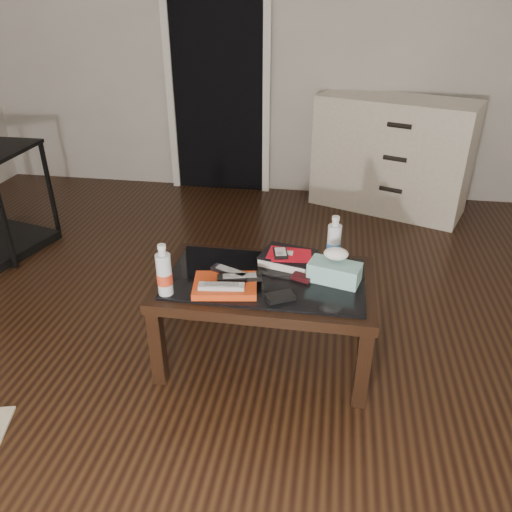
{
  "coord_description": "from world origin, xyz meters",
  "views": [
    {
      "loc": [
        0.62,
        -1.83,
        1.65
      ],
      "look_at": [
        0.3,
        0.17,
        0.55
      ],
      "focal_mm": 35.0,
      "sensor_mm": 36.0,
      "label": 1
    }
  ],
  "objects_px": {
    "tissue_box": "(334,272)",
    "water_bottle_right": "(334,239)",
    "coffee_table": "(266,289)",
    "textbook": "(288,258)",
    "water_bottle_left": "(164,270)",
    "dresser": "(392,155)"
  },
  "relations": [
    {
      "from": "dresser",
      "to": "water_bottle_right",
      "type": "xyz_separation_m",
      "value": [
        -0.43,
        -1.89,
        0.13
      ]
    },
    {
      "from": "water_bottle_right",
      "to": "tissue_box",
      "type": "xyz_separation_m",
      "value": [
        0.01,
        -0.19,
        -0.07
      ]
    },
    {
      "from": "tissue_box",
      "to": "water_bottle_right",
      "type": "bearing_deg",
      "value": 108.16
    },
    {
      "from": "coffee_table",
      "to": "water_bottle_right",
      "type": "distance_m",
      "value": 0.41
    },
    {
      "from": "coffee_table",
      "to": "textbook",
      "type": "relative_size",
      "value": 4.0
    },
    {
      "from": "coffee_table",
      "to": "tissue_box",
      "type": "bearing_deg",
      "value": 3.59
    },
    {
      "from": "coffee_table",
      "to": "dresser",
      "type": "distance_m",
      "value": 2.22
    },
    {
      "from": "textbook",
      "to": "tissue_box",
      "type": "height_order",
      "value": "tissue_box"
    },
    {
      "from": "coffee_table",
      "to": "tissue_box",
      "type": "xyz_separation_m",
      "value": [
        0.31,
        0.02,
        0.11
      ]
    },
    {
      "from": "water_bottle_right",
      "to": "water_bottle_left",
      "type": "bearing_deg",
      "value": -149.97
    },
    {
      "from": "coffee_table",
      "to": "textbook",
      "type": "bearing_deg",
      "value": 61.78
    },
    {
      "from": "water_bottle_right",
      "to": "textbook",
      "type": "bearing_deg",
      "value": -167.18
    },
    {
      "from": "textbook",
      "to": "water_bottle_right",
      "type": "height_order",
      "value": "water_bottle_right"
    },
    {
      "from": "coffee_table",
      "to": "textbook",
      "type": "height_order",
      "value": "textbook"
    },
    {
      "from": "water_bottle_left",
      "to": "dresser",
      "type": "bearing_deg",
      "value": 63.62
    },
    {
      "from": "textbook",
      "to": "water_bottle_right",
      "type": "distance_m",
      "value": 0.24
    },
    {
      "from": "textbook",
      "to": "coffee_table",
      "type": "bearing_deg",
      "value": -103.96
    },
    {
      "from": "water_bottle_left",
      "to": "water_bottle_right",
      "type": "xyz_separation_m",
      "value": [
        0.71,
        0.41,
        0.0
      ]
    },
    {
      "from": "coffee_table",
      "to": "water_bottle_left",
      "type": "relative_size",
      "value": 4.2
    },
    {
      "from": "coffee_table",
      "to": "dresser",
      "type": "relative_size",
      "value": 0.77
    },
    {
      "from": "coffee_table",
      "to": "water_bottle_right",
      "type": "bearing_deg",
      "value": 34.69
    },
    {
      "from": "coffee_table",
      "to": "tissue_box",
      "type": "distance_m",
      "value": 0.33
    }
  ]
}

